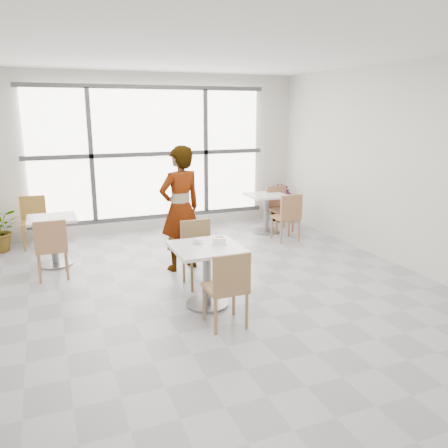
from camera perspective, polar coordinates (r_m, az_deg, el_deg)
name	(u,v)px	position (r m, az deg, el deg)	size (l,w,h in m)	color
floor	(215,293)	(5.90, -1.10, -8.79)	(7.00, 7.00, 0.00)	#9E9EA5
ceiling	(214,47)	(5.48, -1.26, 21.50)	(7.00, 7.00, 0.00)	white
wall_back	(150,154)	(8.83, -9.35, 8.79)	(6.00, 6.00, 0.00)	silver
wall_right	(407,167)	(7.12, 22.20, 6.67)	(7.00, 7.00, 0.00)	silver
window	(151,154)	(8.77, -9.26, 8.75)	(4.60, 0.07, 2.52)	white
main_table	(207,264)	(5.39, -2.20, -5.12)	(0.80, 0.80, 0.75)	white
chair_near	(228,285)	(4.84, 0.50, -7.68)	(0.42, 0.42, 0.87)	#A0774E
chair_far	(198,248)	(6.08, -3.28, -3.08)	(0.42, 0.42, 0.87)	olive
oatmeal_bowl	(219,240)	(5.38, -0.66, -2.09)	(0.21, 0.21, 0.10)	white
coffee_cup	(197,242)	(5.39, -3.47, -2.24)	(0.16, 0.13, 0.07)	silver
person	(180,209)	(6.56, -5.55, 1.93)	(0.67, 0.44, 1.83)	black
bg_table_left	(53,234)	(7.27, -20.84, -1.23)	(0.70, 0.70, 0.75)	silver
bg_table_right	(266,208)	(8.69, 5.37, 2.06)	(0.70, 0.70, 0.75)	white
bg_chair_left_near	(51,245)	(6.65, -21.04, -2.52)	(0.42, 0.42, 0.87)	#A16F4A
bg_chair_left_far	(34,218)	(8.44, -22.96, 0.72)	(0.42, 0.42, 0.87)	olive
bg_chair_right_near	(288,214)	(8.11, 8.12, 1.21)	(0.42, 0.42, 0.87)	#A26D48
bg_chair_right_far	(279,205)	(8.88, 6.93, 2.38)	(0.42, 0.42, 0.87)	#915E43
plant_right	(280,203)	(9.67, 7.13, 2.67)	(0.44, 0.44, 0.78)	#507D45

